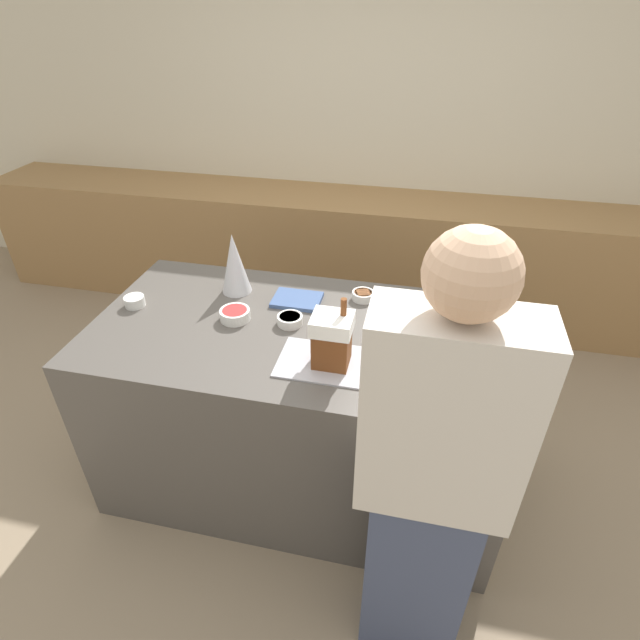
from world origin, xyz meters
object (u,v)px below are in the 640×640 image
object	(u,v)px
baking_tray	(331,363)
candy_bowl_near_tray_right	(290,320)
candy_bowl_near_tray_left	(415,306)
candy_bowl_behind_tray	(135,301)
candy_bowl_beside_tree	(235,314)
cookbook	(297,300)
gingerbread_house	(332,339)
person	(432,482)
candy_bowl_far_left	(435,327)
candy_bowl_front_corner	(454,343)
decorative_tree	(234,263)
candy_bowl_far_right	(363,295)

from	to	relation	value
baking_tray	candy_bowl_near_tray_right	distance (m)	0.34
candy_bowl_near_tray_left	candy_bowl_behind_tray	xyz separation A→B (m)	(-1.30, -0.24, -0.00)
candy_bowl_beside_tree	cookbook	bearing A→B (deg)	41.79
baking_tray	candy_bowl_near_tray_left	distance (m)	0.56
baking_tray	candy_bowl_beside_tree	distance (m)	0.54
gingerbread_house	person	world-z (taller)	person
candy_bowl_near_tray_right	gingerbread_house	bearing A→B (deg)	-45.24
candy_bowl_far_left	candy_bowl_near_tray_left	bearing A→B (deg)	121.15
candy_bowl_front_corner	candy_bowl_behind_tray	world-z (taller)	same
gingerbread_house	cookbook	world-z (taller)	gingerbread_house
gingerbread_house	decorative_tree	world-z (taller)	decorative_tree
candy_bowl_behind_tray	person	xyz separation A→B (m)	(1.42, -0.71, -0.06)
candy_bowl_near_tray_left	candy_bowl_far_right	xyz separation A→B (m)	(-0.25, 0.05, -0.01)
candy_bowl_front_corner	candy_bowl_near_tray_left	xyz separation A→B (m)	(-0.18, 0.26, 0.00)
baking_tray	candy_bowl_beside_tree	world-z (taller)	candy_bowl_beside_tree
candy_bowl_front_corner	candy_bowl_near_tray_left	distance (m)	0.32
baking_tray	candy_bowl_front_corner	world-z (taller)	candy_bowl_front_corner
candy_bowl_beside_tree	candy_bowl_near_tray_right	distance (m)	0.25
baking_tray	person	xyz separation A→B (m)	(0.42, -0.48, -0.03)
candy_bowl_near_tray_left	candy_bowl_near_tray_right	xyz separation A→B (m)	(-0.54, -0.23, -0.00)
decorative_tree	candy_bowl_near_tray_right	world-z (taller)	decorative_tree
candy_bowl_beside_tree	person	xyz separation A→B (m)	(0.91, -0.70, -0.06)
candy_bowl_beside_tree	candy_bowl_front_corner	bearing A→B (deg)	-0.72
candy_bowl_front_corner	cookbook	distance (m)	0.77
candy_bowl_beside_tree	candy_bowl_behind_tray	distance (m)	0.51
candy_bowl_beside_tree	candy_bowl_near_tray_right	size ratio (longest dim) A/B	1.20
candy_bowl_far_left	gingerbread_house	bearing A→B (deg)	-141.99
gingerbread_house	candy_bowl_beside_tree	xyz separation A→B (m)	(-0.49, 0.22, -0.10)
candy_bowl_behind_tray	candy_bowl_far_left	world-z (taller)	candy_bowl_far_left
candy_bowl_far_right	cookbook	world-z (taller)	candy_bowl_far_right
candy_bowl_far_right	candy_bowl_front_corner	bearing A→B (deg)	-36.27
candy_bowl_far_right	cookbook	bearing A→B (deg)	-163.24
candy_bowl_near_tray_right	candy_bowl_far_left	world-z (taller)	candy_bowl_far_left
candy_bowl_near_tray_left	candy_bowl_far_left	bearing A→B (deg)	-58.85
gingerbread_house	candy_bowl_far_left	bearing A→B (deg)	38.01
candy_bowl_front_corner	candy_bowl_beside_tree	size ratio (longest dim) A/B	0.70
candy_bowl_front_corner	candy_bowl_far_right	size ratio (longest dim) A/B	0.89
candy_bowl_far_right	person	bearing A→B (deg)	-69.87
candy_bowl_far_right	baking_tray	bearing A→B (deg)	-95.35
gingerbread_house	candy_bowl_behind_tray	xyz separation A→B (m)	(-1.00, 0.23, -0.10)
decorative_tree	candy_bowl_front_corner	xyz separation A→B (m)	(1.06, -0.26, -0.13)
candy_bowl_near_tray_left	cookbook	xyz separation A→B (m)	(-0.56, -0.04, -0.02)
candy_bowl_near_tray_right	candy_bowl_behind_tray	distance (m)	0.76
baking_tray	candy_bowl_beside_tree	xyz separation A→B (m)	(-0.49, 0.22, 0.02)
candy_bowl_far_left	candy_bowl_front_corner	bearing A→B (deg)	-50.90
candy_bowl_near_tray_left	candy_bowl_behind_tray	size ratio (longest dim) A/B	1.02
candy_bowl_behind_tray	person	distance (m)	1.59
gingerbread_house	candy_bowl_far_left	distance (m)	0.51
candy_bowl_far_left	candy_bowl_far_right	bearing A→B (deg)	148.23
decorative_tree	cookbook	world-z (taller)	decorative_tree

